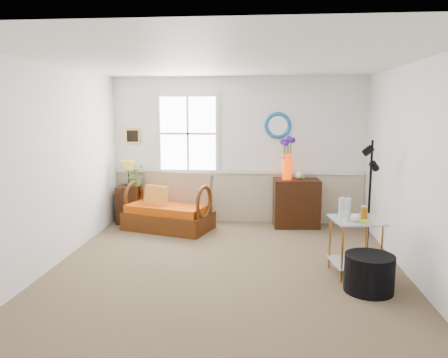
# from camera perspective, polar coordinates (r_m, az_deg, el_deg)

# --- Properties ---
(floor) EXTENTS (4.50, 5.00, 0.01)m
(floor) POSITION_cam_1_polar(r_m,az_deg,el_deg) (5.68, 0.26, -11.87)
(floor) COLOR brown
(floor) RESTS_ON ground
(ceiling) EXTENTS (4.50, 5.00, 0.01)m
(ceiling) POSITION_cam_1_polar(r_m,az_deg,el_deg) (5.33, 0.28, 15.20)
(ceiling) COLOR white
(ceiling) RESTS_ON walls
(walls) EXTENTS (4.51, 5.01, 2.60)m
(walls) POSITION_cam_1_polar(r_m,az_deg,el_deg) (5.36, 0.27, 1.23)
(walls) COLOR white
(walls) RESTS_ON floor
(wainscot) EXTENTS (4.46, 0.02, 0.90)m
(wainscot) POSITION_cam_1_polar(r_m,az_deg,el_deg) (7.94, 1.81, -2.40)
(wainscot) COLOR #B6A68D
(wainscot) RESTS_ON walls
(chair_rail) EXTENTS (4.46, 0.04, 0.06)m
(chair_rail) POSITION_cam_1_polar(r_m,az_deg,el_deg) (7.85, 1.82, 0.95)
(chair_rail) COLOR silver
(chair_rail) RESTS_ON walls
(window) EXTENTS (1.14, 0.06, 1.44)m
(window) POSITION_cam_1_polar(r_m,az_deg,el_deg) (7.88, -4.73, 5.93)
(window) COLOR white
(window) RESTS_ON walls
(picture) EXTENTS (0.28, 0.03, 0.28)m
(picture) POSITION_cam_1_polar(r_m,az_deg,el_deg) (8.13, -11.85, 5.51)
(picture) COLOR gold
(picture) RESTS_ON walls
(mirror) EXTENTS (0.47, 0.07, 0.47)m
(mirror) POSITION_cam_1_polar(r_m,az_deg,el_deg) (7.77, 7.05, 6.95)
(mirror) COLOR #1C72BD
(mirror) RESTS_ON walls
(loveseat) EXTENTS (1.59, 1.19, 0.93)m
(loveseat) POSITION_cam_1_polar(r_m,az_deg,el_deg) (7.49, -7.29, -3.07)
(loveseat) COLOR #4D2608
(loveseat) RESTS_ON floor
(throw_pillow) EXTENTS (0.44, 0.32, 0.45)m
(throw_pillow) POSITION_cam_1_polar(r_m,az_deg,el_deg) (7.53, -8.89, -2.55)
(throw_pillow) COLOR #DF6401
(throw_pillow) RESTS_ON loveseat
(lamp_stand) EXTENTS (0.39, 0.39, 0.68)m
(lamp_stand) POSITION_cam_1_polar(r_m,az_deg,el_deg) (8.06, -12.32, -3.24)
(lamp_stand) COLOR black
(lamp_stand) RESTS_ON floor
(table_lamp) EXTENTS (0.29, 0.29, 0.46)m
(table_lamp) POSITION_cam_1_polar(r_m,az_deg,el_deg) (7.91, -12.37, 0.72)
(table_lamp) COLOR #C28821
(table_lamp) RESTS_ON lamp_stand
(potted_plant) EXTENTS (0.43, 0.46, 0.30)m
(potted_plant) POSITION_cam_1_polar(r_m,az_deg,el_deg) (7.89, -11.45, 0.15)
(potted_plant) COLOR #4F7433
(potted_plant) RESTS_ON lamp_stand
(cabinet) EXTENTS (0.81, 0.55, 0.84)m
(cabinet) POSITION_cam_1_polar(r_m,az_deg,el_deg) (7.72, 9.42, -3.09)
(cabinet) COLOR black
(cabinet) RESTS_ON floor
(flower_vase) EXTENTS (0.26, 0.26, 0.72)m
(flower_vase) POSITION_cam_1_polar(r_m,az_deg,el_deg) (7.57, 8.27, 2.67)
(flower_vase) COLOR #F13700
(flower_vase) RESTS_ON cabinet
(side_table) EXTENTS (0.64, 0.64, 0.71)m
(side_table) POSITION_cam_1_polar(r_m,az_deg,el_deg) (5.66, 16.71, -8.53)
(side_table) COLOR #AE712B
(side_table) RESTS_ON floor
(tabletop_items) EXTENTS (0.50, 0.50, 0.25)m
(tabletop_items) POSITION_cam_1_polar(r_m,az_deg,el_deg) (5.56, 16.69, -3.74)
(tabletop_items) COLOR silver
(tabletop_items) RESTS_ON side_table
(floor_lamp) EXTENTS (0.29, 0.29, 1.62)m
(floor_lamp) POSITION_cam_1_polar(r_m,az_deg,el_deg) (6.32, 18.46, -2.52)
(floor_lamp) COLOR black
(floor_lamp) RESTS_ON floor
(ottoman) EXTENTS (0.59, 0.59, 0.42)m
(ottoman) POSITION_cam_1_polar(r_m,az_deg,el_deg) (5.27, 18.42, -11.59)
(ottoman) COLOR black
(ottoman) RESTS_ON floor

